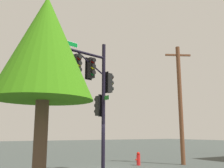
# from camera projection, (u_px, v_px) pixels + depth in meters

# --- Properties ---
(signal_pole_assembly) EXTENTS (4.75, 1.82, 7.03)m
(signal_pole_assembly) POSITION_uv_depth(u_px,v_px,m) (86.00, 80.00, 13.46)
(signal_pole_assembly) COLOR black
(signal_pole_assembly) RESTS_ON ground_plane
(utility_pole) EXTENTS (1.67, 0.89, 8.06)m
(utility_pole) POSITION_uv_depth(u_px,v_px,m) (180.00, 101.00, 17.45)
(utility_pole) COLOR brown
(utility_pole) RESTS_ON ground_plane
(fire_hydrant) EXTENTS (0.33, 0.24, 0.83)m
(fire_hydrant) POSITION_uv_depth(u_px,v_px,m) (138.00, 159.00, 16.43)
(fire_hydrant) COLOR red
(fire_hydrant) RESTS_ON ground_plane
(tree_near) EXTENTS (2.88, 2.88, 6.13)m
(tree_near) POSITION_uv_depth(u_px,v_px,m) (45.00, 48.00, 7.49)
(tree_near) COLOR brown
(tree_near) RESTS_ON ground_plane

